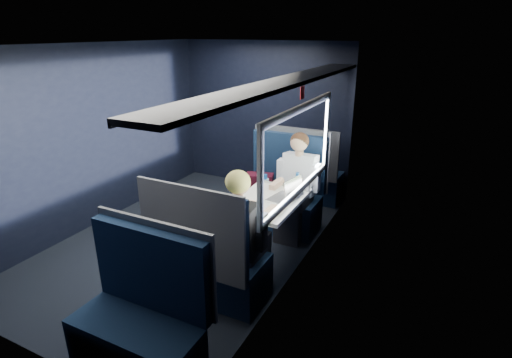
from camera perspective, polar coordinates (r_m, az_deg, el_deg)
The scene contains 13 objects.
ground at distance 5.07m, azimuth -9.25°, elevation -8.56°, with size 2.80×4.20×0.01m, color black.
room_shell at distance 4.54m, azimuth -10.07°, elevation 7.99°, with size 3.00×4.40×2.40m.
table at distance 4.30m, azimuth 1.59°, elevation -3.86°, with size 0.62×1.00×0.74m.
seat_bay_near at distance 5.20m, azimuth 3.63°, elevation -2.33°, with size 1.04×0.62×1.26m.
seat_bay_far at distance 3.82m, azimuth -6.66°, elevation -11.60°, with size 1.04×0.62×1.26m.
seat_row_front at distance 6.01m, azimuth 7.21°, elevation 0.61°, with size 1.04×0.51×1.16m.
seat_row_back at distance 3.24m, azimuth -15.99°, elevation -19.11°, with size 1.04×0.51×1.16m.
man at distance 4.85m, azimuth 5.80°, elevation -0.34°, with size 0.53×0.56×1.32m.
woman at distance 3.67m, azimuth -2.13°, elevation -7.20°, with size 0.53×0.56×1.32m.
papers at distance 4.33m, azimuth 1.30°, elevation -2.52°, with size 0.51×0.74×0.01m, color white.
laptop at distance 4.25m, azimuth 4.62°, elevation -2.11°, with size 0.31×0.37×0.25m.
bottle_small at distance 4.42m, azimuth 5.90°, elevation -0.68°, with size 0.07×0.07×0.24m.
cup at distance 4.50m, azimuth 7.23°, elevation -1.15°, with size 0.08×0.08×0.10m, color white.
Camera 1 is at (2.67, -3.56, 2.43)m, focal length 28.00 mm.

